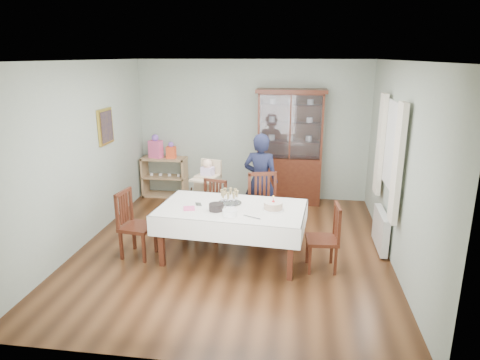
% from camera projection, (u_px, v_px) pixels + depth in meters
% --- Properties ---
extents(floor, '(5.00, 5.00, 0.00)m').
position_uv_depth(floor, '(233.00, 248.00, 6.37)').
color(floor, '#593319').
rests_on(floor, ground).
extents(room_shell, '(5.00, 5.00, 5.00)m').
position_uv_depth(room_shell, '(238.00, 129.00, 6.40)').
color(room_shell, '#9EAA99').
rests_on(room_shell, floor).
extents(dining_table, '(2.09, 1.31, 0.76)m').
position_uv_depth(dining_table, '(232.00, 232.00, 5.98)').
color(dining_table, '#492212').
rests_on(dining_table, floor).
extents(china_cabinet, '(1.30, 0.48, 2.18)m').
position_uv_depth(china_cabinet, '(290.00, 145.00, 8.11)').
color(china_cabinet, '#492212').
rests_on(china_cabinet, floor).
extents(sideboard, '(0.90, 0.38, 0.80)m').
position_uv_depth(sideboard, '(165.00, 177.00, 8.66)').
color(sideboard, tan).
rests_on(sideboard, floor).
extents(picture_frame, '(0.04, 0.48, 0.58)m').
position_uv_depth(picture_frame, '(106.00, 127.00, 6.97)').
color(picture_frame, gold).
rests_on(picture_frame, room_shell).
extents(window, '(0.04, 1.02, 1.22)m').
position_uv_depth(window, '(393.00, 146.00, 5.93)').
color(window, white).
rests_on(window, room_shell).
extents(curtain_left, '(0.07, 0.30, 1.55)m').
position_uv_depth(curtain_left, '(398.00, 164.00, 5.38)').
color(curtain_left, silver).
rests_on(curtain_left, room_shell).
extents(curtain_right, '(0.07, 0.30, 1.55)m').
position_uv_depth(curtain_right, '(380.00, 145.00, 6.56)').
color(curtain_right, silver).
rests_on(curtain_right, room_shell).
extents(radiator, '(0.10, 0.80, 0.55)m').
position_uv_depth(radiator, '(381.00, 230.00, 6.29)').
color(radiator, white).
rests_on(radiator, floor).
extents(chair_far_left, '(0.50, 0.50, 0.91)m').
position_uv_depth(chair_far_left, '(211.00, 221.00, 6.68)').
color(chair_far_left, '#492212').
rests_on(chair_far_left, floor).
extents(chair_far_right, '(0.57, 0.57, 1.04)m').
position_uv_depth(chair_far_right, '(264.00, 221.00, 6.57)').
color(chair_far_right, '#492212').
rests_on(chair_far_right, floor).
extents(chair_end_left, '(0.49, 0.49, 0.96)m').
position_uv_depth(chair_end_left, '(137.00, 237.00, 6.07)').
color(chair_end_left, '#492212').
rests_on(chair_end_left, floor).
extents(chair_end_right, '(0.44, 0.44, 0.90)m').
position_uv_depth(chair_end_right, '(323.00, 250.00, 5.70)').
color(chair_end_right, '#492212').
rests_on(chair_end_right, floor).
extents(woman, '(0.64, 0.49, 1.59)m').
position_uv_depth(woman, '(261.00, 181.00, 6.97)').
color(woman, black).
rests_on(woman, floor).
extents(high_chair, '(0.61, 0.61, 1.11)m').
position_uv_depth(high_chair, '(208.00, 198.00, 7.27)').
color(high_chair, black).
rests_on(high_chair, floor).
extents(champagne_tray, '(0.34, 0.34, 0.21)m').
position_uv_depth(champagne_tray, '(229.00, 200.00, 5.98)').
color(champagne_tray, silver).
rests_on(champagne_tray, dining_table).
extents(birthday_cake, '(0.29, 0.29, 0.20)m').
position_uv_depth(birthday_cake, '(273.00, 206.00, 5.76)').
color(birthday_cake, white).
rests_on(birthday_cake, dining_table).
extents(plate_stack_dark, '(0.22, 0.22, 0.09)m').
position_uv_depth(plate_stack_dark, '(216.00, 207.00, 5.73)').
color(plate_stack_dark, black).
rests_on(plate_stack_dark, dining_table).
extents(plate_stack_white, '(0.25, 0.25, 0.08)m').
position_uv_depth(plate_stack_white, '(230.00, 213.00, 5.55)').
color(plate_stack_white, white).
rests_on(plate_stack_white, dining_table).
extents(napkin_stack, '(0.19, 0.19, 0.02)m').
position_uv_depth(napkin_stack, '(189.00, 208.00, 5.79)').
color(napkin_stack, '#EA568E').
rests_on(napkin_stack, dining_table).
extents(cutlery, '(0.15, 0.17, 0.01)m').
position_uv_depth(cutlery, '(196.00, 204.00, 5.97)').
color(cutlery, silver).
rests_on(cutlery, dining_table).
extents(cake_knife, '(0.24, 0.14, 0.01)m').
position_uv_depth(cake_knife, '(252.00, 217.00, 5.49)').
color(cake_knife, silver).
rests_on(cake_knife, dining_table).
extents(gift_bag_pink, '(0.29, 0.22, 0.47)m').
position_uv_depth(gift_bag_pink, '(156.00, 147.00, 8.49)').
color(gift_bag_pink, '#EA568E').
rests_on(gift_bag_pink, sideboard).
extents(gift_bag_orange, '(0.18, 0.13, 0.33)m').
position_uv_depth(gift_bag_orange, '(171.00, 151.00, 8.47)').
color(gift_bag_orange, '#F65226').
rests_on(gift_bag_orange, sideboard).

